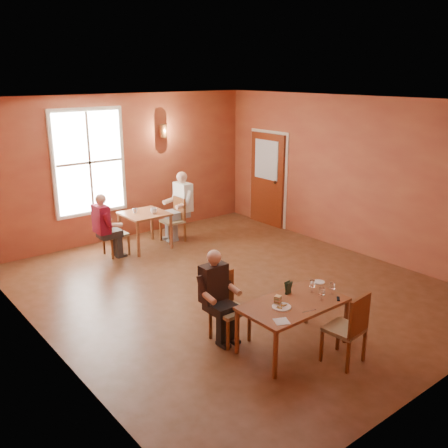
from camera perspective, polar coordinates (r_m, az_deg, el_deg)
ground at (r=8.29m, az=0.87°, el=-7.27°), size 6.00×7.00×0.01m
wall_back at (r=10.67m, az=-11.24°, el=6.36°), size 6.00×0.04×3.00m
wall_front at (r=5.69m, az=24.10°, el=-4.16°), size 6.00×0.04×3.00m
wall_left at (r=6.39m, az=-20.29°, el=-1.47°), size 0.04×7.00×3.00m
wall_right at (r=9.94m, az=14.43°, el=5.39°), size 0.04×7.00×3.00m
ceiling at (r=7.57m, az=0.98°, el=13.90°), size 6.00×7.00×0.04m
window at (r=10.25m, az=-15.14°, el=6.81°), size 1.36×0.10×1.96m
door at (r=11.48m, az=4.91°, el=5.08°), size 0.12×1.04×2.10m
wall_sconce at (r=10.92m, az=-6.96°, el=10.52°), size 0.16×0.16×0.28m
main_table at (r=6.53m, az=7.84°, el=-11.40°), size 1.35×0.76×0.64m
chair_diner_main at (r=6.59m, az=0.68°, el=-9.66°), size 0.40×0.40×0.91m
diner_main at (r=6.50m, az=0.85°, el=-8.68°), size 0.47×0.47×1.18m
chair_empty at (r=6.30m, az=13.58°, el=-11.42°), size 0.45×0.45×0.92m
plate_food at (r=6.24m, az=6.60°, el=-9.34°), size 0.25×0.25×0.03m
sandwich at (r=6.30m, az=6.18°, el=-8.71°), size 0.10×0.10×0.10m
goblet_a at (r=6.68m, az=10.06°, el=-6.96°), size 0.09×0.09×0.18m
goblet_b at (r=6.67m, az=12.26°, el=-7.16°), size 0.08×0.08×0.17m
goblet_c at (r=6.47m, az=11.09°, el=-7.82°), size 0.08×0.08×0.18m
menu_stand at (r=6.59m, az=7.36°, el=-7.23°), size 0.11×0.06×0.17m
knife at (r=6.21m, az=9.73°, el=-9.77°), size 0.19×0.07×0.00m
napkin at (r=5.93m, az=6.59°, el=-10.99°), size 0.22×0.22×0.01m
side_plate at (r=7.02m, az=10.81°, el=-6.53°), size 0.17×0.17×0.01m
sunglasses at (r=6.58m, az=12.94°, el=-8.33°), size 0.11×0.10×0.01m
second_table at (r=10.12m, az=-8.99°, el=-0.72°), size 0.83×0.83×0.73m
chair_diner_white at (r=10.41m, az=-5.92°, el=0.44°), size 0.40×0.40×0.92m
diner_white at (r=10.37m, az=-5.82°, el=1.69°), size 0.55×0.55×1.38m
chair_diner_maroon at (r=9.81m, az=-12.29°, el=-1.01°), size 0.39×0.39×0.88m
diner_maroon at (r=9.75m, az=-12.51°, el=-0.07°), size 0.49×0.49×1.23m
cup_a at (r=9.96m, az=-8.03°, el=1.52°), size 0.17×0.17×0.10m
cup_b at (r=10.04m, az=-10.15°, el=1.51°), size 0.12×0.12×0.09m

